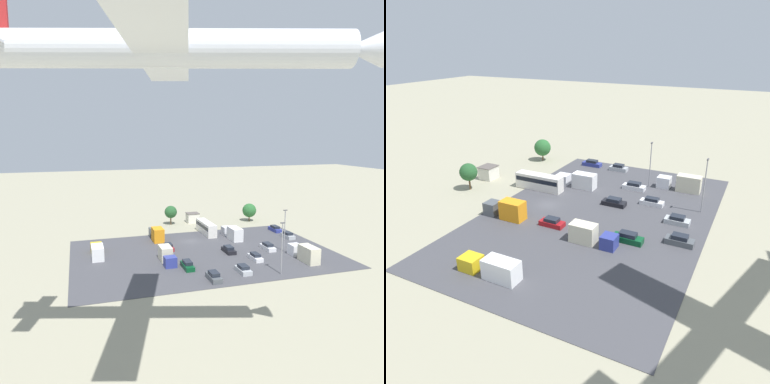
{
  "view_description": "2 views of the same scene",
  "coord_description": "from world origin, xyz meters",
  "views": [
    {
      "loc": [
        26.57,
        86.76,
        26.41
      ],
      "look_at": [
        9.34,
        31.14,
        17.5
      ],
      "focal_mm": 35.0,
      "sensor_mm": 36.0,
      "label": 1
    },
    {
      "loc": [
        55.1,
        34.62,
        29.3
      ],
      "look_at": [
        -0.14,
        6.39,
        3.84
      ],
      "focal_mm": 35.0,
      "sensor_mm": 36.0,
      "label": 2
    }
  ],
  "objects": [
    {
      "name": "ground_plane",
      "position": [
        0.0,
        0.0,
        0.0
      ],
      "size": [
        400.0,
        400.0,
        0.0
      ],
      "primitive_type": "plane",
      "color": "gray"
    },
    {
      "name": "parking_lot_surface",
      "position": [
        0.0,
        10.33,
        0.04
      ],
      "size": [
        57.71,
        37.66,
        0.08
      ],
      "color": "#424247",
      "rests_on": "ground"
    },
    {
      "name": "shed_building",
      "position": [
        -6.51,
        -19.48,
        1.47
      ],
      "size": [
        3.73,
        3.4,
        2.92
      ],
      "color": "silver",
      "rests_on": "ground"
    },
    {
      "name": "bus",
      "position": [
        -6.07,
        -5.69,
        1.82
      ],
      "size": [
        2.47,
        10.32,
        3.24
      ],
      "color": "silver",
      "rests_on": "ground"
    },
    {
      "name": "parked_car_0",
      "position": [
        -8.97,
        17.63,
        0.68
      ],
      "size": [
        1.71,
        4.42,
        1.44
      ],
      "rotation": [
        0.0,
        0.0,
        3.14
      ],
      "color": "silver",
      "rests_on": "ground"
    },
    {
      "name": "parked_car_1",
      "position": [
        -24.74,
        4.72,
        0.74
      ],
      "size": [
        1.9,
        4.27,
        1.58
      ],
      "rotation": [
        0.0,
        0.0,
        3.14
      ],
      "color": "#ADB2B7",
      "rests_on": "ground"
    },
    {
      "name": "parked_car_2",
      "position": [
        -3.32,
        23.75,
        0.7
      ],
      "size": [
        1.95,
        4.24,
        1.5
      ],
      "rotation": [
        0.0,
        0.0,
        3.14
      ],
      "color": "#ADB2B7",
      "rests_on": "ground"
    },
    {
      "name": "parked_car_3",
      "position": [
        7.05,
        5.17,
        0.69
      ],
      "size": [
        1.88,
        4.23,
        1.45
      ],
      "rotation": [
        0.0,
        0.0,
        3.14
      ],
      "color": "maroon",
      "rests_on": "ground"
    },
    {
      "name": "parked_car_4",
      "position": [
        -15.0,
        11.97,
        0.72
      ],
      "size": [
        1.89,
        4.7,
        1.55
      ],
      "rotation": [
        0.0,
        0.0,
        3.14
      ],
      "color": "silver",
      "rests_on": "ground"
    },
    {
      "name": "parked_car_5",
      "position": [
        6.33,
        18.38,
        0.76
      ],
      "size": [
        1.77,
        4.75,
        1.62
      ],
      "color": "#0C4723",
      "rests_on": "ground"
    },
    {
      "name": "parked_car_6",
      "position": [
        -25.08,
        -2.44,
        0.72
      ],
      "size": [
        1.84,
        4.72,
        1.54
      ],
      "color": "navy",
      "rests_on": "ground"
    },
    {
      "name": "parked_car_7",
      "position": [
        -5.52,
        11.3,
        0.69
      ],
      "size": [
        1.96,
        4.5,
        1.47
      ],
      "rotation": [
        0.0,
        0.0,
        3.14
      ],
      "color": "black",
      "rests_on": "ground"
    },
    {
      "name": "parked_car_8",
      "position": [
        3.46,
        25.7,
        0.76
      ],
      "size": [
        1.85,
        4.34,
        1.64
      ],
      "color": "#4C5156",
      "rests_on": "ground"
    },
    {
      "name": "parked_truck_0",
      "position": [
        7.95,
        -3.44,
        1.63
      ],
      "size": [
        2.56,
        7.72,
        3.39
      ],
      "rotation": [
        0.0,
        0.0,
        3.14
      ],
      "color": "#4C5156",
      "rests_on": "ground"
    },
    {
      "name": "parked_truck_1",
      "position": [
        -18.9,
        20.89,
        1.64
      ],
      "size": [
        2.44,
        8.87,
        3.42
      ],
      "rotation": [
        0.0,
        0.0,
        3.14
      ],
      "color": "silver",
      "rests_on": "ground"
    },
    {
      "name": "parked_truck_2",
      "position": [
        -10.93,
        0.94,
        1.54
      ],
      "size": [
        2.53,
        8.84,
        3.18
      ],
      "rotation": [
        0.0,
        0.0,
        3.14
      ],
      "color": "silver",
      "rests_on": "ground"
    },
    {
      "name": "parked_truck_3",
      "position": [
        23.07,
        5.62,
        1.38
      ],
      "size": [
        2.49,
        9.01,
        2.84
      ],
      "rotation": [
        0.0,
        0.0,
        3.14
      ],
      "color": "gold",
      "rests_on": "ground"
    },
    {
      "name": "parked_truck_4",
      "position": [
        9.38,
        13.4,
        1.47
      ],
      "size": [
        2.4,
        7.49,
        3.03
      ],
      "color": "navy",
      "rests_on": "ground"
    },
    {
      "name": "tree_near_shed",
      "position": [
        -23.74,
        -15.92,
        3.38
      ],
      "size": [
        4.24,
        4.24,
        5.51
      ],
      "color": "brown",
      "rests_on": "ground"
    },
    {
      "name": "tree_apron_mid",
      "position": [
        0.49,
        -18.69,
        3.81
      ],
      "size": [
        3.67,
        3.67,
        5.66
      ],
      "color": "brown",
      "rests_on": "ground"
    },
    {
      "name": "light_pole_lot_centre",
      "position": [
        -9.92,
        26.53,
        5.57
      ],
      "size": [
        0.9,
        0.28,
        10.11
      ],
      "color": "gray",
      "rests_on": "ground"
    },
    {
      "name": "light_pole_lot_edge",
      "position": [
        -17.9,
        14.26,
        5.35
      ],
      "size": [
        0.9,
        0.28,
        9.66
      ],
      "color": "gray",
      "rests_on": "ground"
    },
    {
      "name": "airplane",
      "position": [
        17.61,
        52.27,
        34.16
      ],
      "size": [
        37.19,
        31.48,
        8.68
      ],
      "rotation": [
        0.0,
        0.0,
        1.28
      ],
      "color": "silver"
    }
  ]
}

